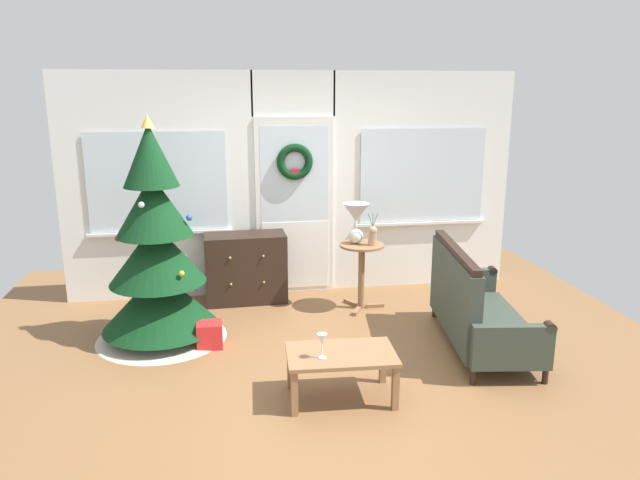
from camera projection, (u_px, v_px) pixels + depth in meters
name	position (u px, v px, depth m)	size (l,w,h in m)	color
ground_plane	(325.00, 366.00, 5.27)	(6.76, 6.76, 0.00)	brown
back_wall_with_door	(294.00, 184.00, 6.95)	(5.20, 0.19, 2.55)	white
christmas_tree	(157.00, 263.00, 5.69)	(1.25, 1.25, 2.13)	#4C331E
dresser_cabinet	(246.00, 268.00, 6.79)	(0.91, 0.46, 0.78)	black
settee_sofa	(473.00, 308.00, 5.60)	(0.91, 1.70, 0.96)	black
side_table	(362.00, 263.00, 6.53)	(0.50, 0.48, 0.73)	#8E6642
table_lamp	(356.00, 218.00, 6.43)	(0.28, 0.28, 0.44)	silver
flower_vase	(373.00, 235.00, 6.41)	(0.11, 0.10, 0.35)	tan
coffee_table	(341.00, 359.00, 4.66)	(0.86, 0.56, 0.39)	#8E6642
wine_glass	(322.00, 341.00, 4.52)	(0.08, 0.08, 0.20)	silver
gift_box	(210.00, 335.00, 5.65)	(0.24, 0.21, 0.24)	red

